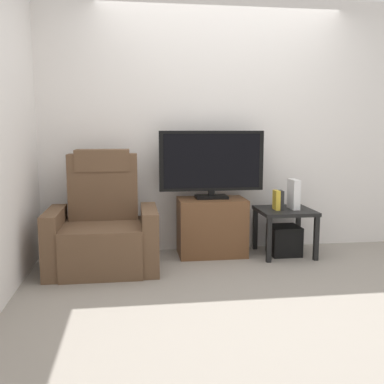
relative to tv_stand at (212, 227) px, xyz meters
name	(u,v)px	position (x,y,z in m)	size (l,w,h in m)	color
ground_plane	(245,282)	(0.13, -0.85, -0.29)	(6.40, 6.40, 0.00)	gray
wall_back	(220,126)	(0.13, 0.28, 1.01)	(6.40, 0.06, 2.60)	silver
wall_side	(0,125)	(-1.75, -0.85, 1.01)	(0.06, 4.48, 2.60)	silver
tv_stand	(212,227)	(0.00, 0.00, 0.00)	(0.68, 0.43, 0.58)	brown
television	(212,163)	(0.00, 0.02, 0.65)	(1.05, 0.20, 0.68)	black
recliner_armchair	(103,228)	(-1.06, -0.28, 0.08)	(0.98, 0.78, 1.08)	brown
side_table	(285,216)	(0.73, -0.10, 0.11)	(0.54, 0.54, 0.47)	black
subwoofer_box	(284,240)	(0.73, -0.10, -0.14)	(0.30, 0.30, 0.30)	black
book_leftmost	(276,200)	(0.63, -0.12, 0.28)	(0.04, 0.12, 0.20)	gold
book_middle	(281,200)	(0.68, -0.12, 0.28)	(0.03, 0.11, 0.19)	#262626
game_console	(294,194)	(0.82, -0.09, 0.33)	(0.07, 0.20, 0.30)	white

